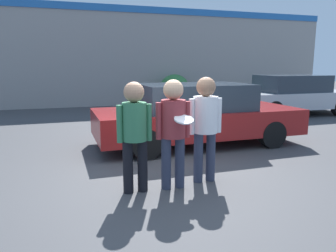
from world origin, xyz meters
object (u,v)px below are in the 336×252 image
Objects in this scene: person_middle_with_frisbee at (173,125)px; person_right at (205,120)px; parked_car_near at (196,114)px; person_left at (135,128)px; shrub at (175,90)px; parked_car_far at (292,95)px.

person_right is (0.58, 0.12, 0.02)m from person_middle_with_frisbee.
person_right is 0.35× the size of parked_car_near.
person_middle_with_frisbee is 0.60m from person_right.
person_middle_with_frisbee is (0.59, -0.03, 0.02)m from person_left.
parked_car_near is 3.33× the size of shrub.
person_middle_with_frisbee is at bearing -120.40° from parked_car_near.
person_middle_with_frisbee is 8.83m from parked_car_far.
shrub is at bearing 70.24° from person_middle_with_frisbee.
person_left is at bearing -129.72° from parked_car_near.
person_left is 0.59m from person_middle_with_frisbee.
person_middle_with_frisbee is 10.29m from shrub.
parked_car_near is at bearing 69.68° from person_right.
parked_car_near is at bearing -105.67° from shrub.
parked_car_near is 7.47m from shrub.
shrub is at bearing 129.28° from parked_car_far.
parked_car_near is at bearing -149.14° from parked_car_far.
person_left reaches higher than parked_car_near.
person_middle_with_frisbee is 1.16× the size of shrub.
person_middle_with_frisbee is 0.35× the size of parked_car_near.
parked_car_far is at bearing -50.72° from shrub.
parked_car_near is (1.46, 2.49, -0.28)m from person_middle_with_frisbee.
parked_car_far is at bearing 41.85° from person_right.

